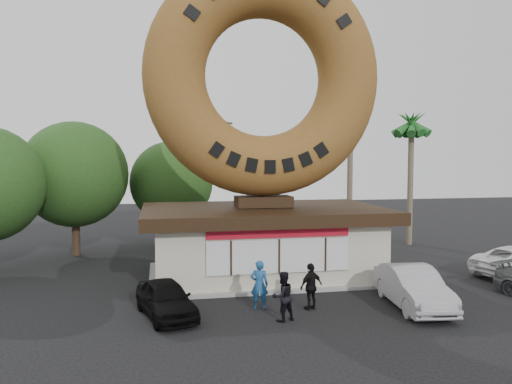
{
  "coord_description": "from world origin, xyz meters",
  "views": [
    {
      "loc": [
        -4.87,
        -16.8,
        5.62
      ],
      "look_at": [
        -0.75,
        4.0,
        4.14
      ],
      "focal_mm": 35.0,
      "sensor_mm": 36.0,
      "label": 1
    }
  ],
  "objects_px": {
    "donut_shop": "(263,239)",
    "person_right": "(311,286)",
    "street_lamp": "(204,175)",
    "person_center": "(283,296)",
    "person_left": "(259,285)",
    "car_black": "(166,299)",
    "car_silver": "(413,287)",
    "giant_donut": "(264,77)"
  },
  "relations": [
    {
      "from": "donut_shop",
      "to": "person_right",
      "type": "distance_m",
      "value": 5.54
    },
    {
      "from": "street_lamp",
      "to": "person_center",
      "type": "xyz_separation_m",
      "value": [
        1.15,
        -16.5,
        -3.62
      ]
    },
    {
      "from": "street_lamp",
      "to": "person_left",
      "type": "distance_m",
      "value": 15.47
    },
    {
      "from": "car_black",
      "to": "car_silver",
      "type": "distance_m",
      "value": 9.14
    },
    {
      "from": "person_right",
      "to": "car_black",
      "type": "relative_size",
      "value": 0.46
    },
    {
      "from": "street_lamp",
      "to": "person_center",
      "type": "distance_m",
      "value": 16.93
    },
    {
      "from": "person_center",
      "to": "car_black",
      "type": "relative_size",
      "value": 0.45
    },
    {
      "from": "street_lamp",
      "to": "person_left",
      "type": "relative_size",
      "value": 4.37
    },
    {
      "from": "street_lamp",
      "to": "giant_donut",
      "type": "bearing_deg",
      "value": -79.49
    },
    {
      "from": "person_left",
      "to": "person_center",
      "type": "xyz_separation_m",
      "value": [
        0.52,
        -1.46,
        -0.06
      ]
    },
    {
      "from": "donut_shop",
      "to": "car_silver",
      "type": "distance_m",
      "value": 7.48
    },
    {
      "from": "donut_shop",
      "to": "car_black",
      "type": "height_order",
      "value": "donut_shop"
    },
    {
      "from": "person_left",
      "to": "car_silver",
      "type": "xyz_separation_m",
      "value": [
        5.7,
        -0.89,
        -0.16
      ]
    },
    {
      "from": "street_lamp",
      "to": "person_right",
      "type": "height_order",
      "value": "street_lamp"
    },
    {
      "from": "person_left",
      "to": "person_right",
      "type": "bearing_deg",
      "value": -177.11
    },
    {
      "from": "car_silver",
      "to": "donut_shop",
      "type": "bearing_deg",
      "value": 133.66
    },
    {
      "from": "giant_donut",
      "to": "car_silver",
      "type": "height_order",
      "value": "giant_donut"
    },
    {
      "from": "person_left",
      "to": "giant_donut",
      "type": "bearing_deg",
      "value": -88.75
    },
    {
      "from": "street_lamp",
      "to": "person_left",
      "type": "height_order",
      "value": "street_lamp"
    },
    {
      "from": "street_lamp",
      "to": "person_right",
      "type": "relative_size",
      "value": 4.63
    },
    {
      "from": "donut_shop",
      "to": "street_lamp",
      "type": "height_order",
      "value": "street_lamp"
    },
    {
      "from": "donut_shop",
      "to": "street_lamp",
      "type": "distance_m",
      "value": 10.54
    },
    {
      "from": "donut_shop",
      "to": "street_lamp",
      "type": "bearing_deg",
      "value": 100.5
    },
    {
      "from": "person_right",
      "to": "person_left",
      "type": "bearing_deg",
      "value": -35.84
    },
    {
      "from": "person_right",
      "to": "street_lamp",
      "type": "bearing_deg",
      "value": -104.59
    },
    {
      "from": "person_center",
      "to": "person_right",
      "type": "bearing_deg",
      "value": -161.79
    },
    {
      "from": "donut_shop",
      "to": "person_right",
      "type": "relative_size",
      "value": 6.48
    },
    {
      "from": "person_center",
      "to": "car_silver",
      "type": "distance_m",
      "value": 5.22
    },
    {
      "from": "giant_donut",
      "to": "person_right",
      "type": "distance_m",
      "value": 10.06
    },
    {
      "from": "street_lamp",
      "to": "person_left",
      "type": "xyz_separation_m",
      "value": [
        0.63,
        -15.04,
        -3.57
      ]
    },
    {
      "from": "giant_donut",
      "to": "car_black",
      "type": "height_order",
      "value": "giant_donut"
    },
    {
      "from": "giant_donut",
      "to": "person_left",
      "type": "xyz_separation_m",
      "value": [
        -1.23,
        -5.04,
        -8.38
      ]
    },
    {
      "from": "street_lamp",
      "to": "car_black",
      "type": "bearing_deg",
      "value": -100.33
    },
    {
      "from": "person_left",
      "to": "person_right",
      "type": "relative_size",
      "value": 1.06
    },
    {
      "from": "car_black",
      "to": "street_lamp",
      "type": "bearing_deg",
      "value": 64.71
    },
    {
      "from": "car_silver",
      "to": "person_left",
      "type": "bearing_deg",
      "value": 177.69
    },
    {
      "from": "person_right",
      "to": "car_black",
      "type": "xyz_separation_m",
      "value": [
        -5.28,
        0.18,
        -0.22
      ]
    },
    {
      "from": "person_center",
      "to": "person_right",
      "type": "height_order",
      "value": "person_right"
    },
    {
      "from": "donut_shop",
      "to": "car_silver",
      "type": "height_order",
      "value": "donut_shop"
    },
    {
      "from": "person_center",
      "to": "street_lamp",
      "type": "bearing_deg",
      "value": -105.84
    },
    {
      "from": "person_left",
      "to": "person_center",
      "type": "distance_m",
      "value": 1.55
    },
    {
      "from": "donut_shop",
      "to": "street_lamp",
      "type": "xyz_separation_m",
      "value": [
        -1.86,
        10.02,
        2.72
      ]
    }
  ]
}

